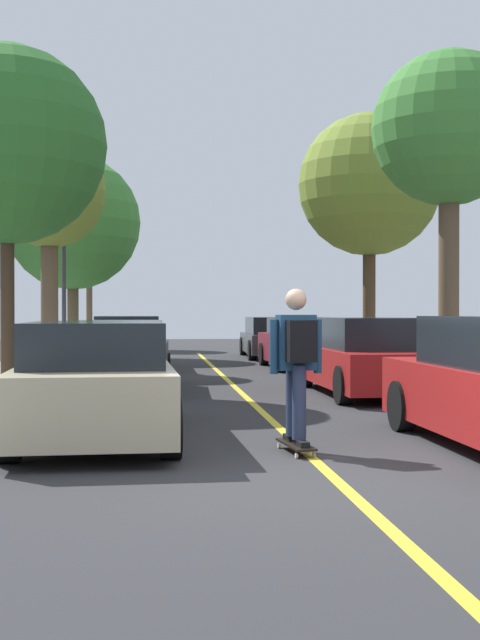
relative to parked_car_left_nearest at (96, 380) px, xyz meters
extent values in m
plane|color=#2D2D30|center=(2.32, -2.77, -0.70)|extent=(80.00, 80.00, 0.00)
cube|color=gold|center=(2.32, 1.23, -0.69)|extent=(0.12, 39.20, 0.01)
cube|color=#BCAD89|center=(0.00, 0.03, -0.15)|extent=(1.88, 4.63, 0.72)
cube|color=black|center=(0.00, -0.07, 0.45)|extent=(1.62, 3.02, 0.49)
cylinder|color=black|center=(0.86, -1.53, -0.38)|extent=(0.24, 0.65, 0.64)
cylinder|color=black|center=(-0.75, -1.59, -0.38)|extent=(0.24, 0.65, 0.64)
cylinder|color=black|center=(0.75, 1.64, -0.38)|extent=(0.24, 0.65, 0.64)
cylinder|color=black|center=(-0.86, 1.58, -0.38)|extent=(0.24, 0.65, 0.64)
cube|color=#38383D|center=(0.00, 6.26, -0.16)|extent=(2.03, 4.60, 0.72)
cube|color=black|center=(0.00, 6.23, 0.43)|extent=(1.75, 2.88, 0.45)
cylinder|color=black|center=(0.82, 4.66, -0.38)|extent=(0.24, 0.65, 0.64)
cylinder|color=black|center=(-0.93, 4.73, -0.38)|extent=(0.24, 0.65, 0.64)
cylinder|color=black|center=(0.93, 7.80, -0.38)|extent=(0.24, 0.65, 0.64)
cylinder|color=black|center=(-0.82, 7.86, -0.38)|extent=(0.24, 0.65, 0.64)
cube|color=#B7B7BC|center=(0.00, 12.43, -0.19)|extent=(1.86, 4.52, 0.66)
cube|color=black|center=(0.00, 12.51, 0.43)|extent=(1.63, 3.07, 0.57)
cylinder|color=black|center=(0.86, 10.88, -0.38)|extent=(0.22, 0.64, 0.64)
cylinder|color=black|center=(-0.84, 10.86, -0.38)|extent=(0.22, 0.64, 0.64)
cylinder|color=black|center=(0.84, 13.99, -0.38)|extent=(0.22, 0.64, 0.64)
cylinder|color=black|center=(-0.87, 13.98, -0.38)|extent=(0.22, 0.64, 0.64)
cylinder|color=black|center=(3.83, 0.20, -0.38)|extent=(0.23, 0.64, 0.64)
cube|color=maroon|center=(4.64, 4.92, -0.18)|extent=(1.94, 4.71, 0.67)
cube|color=black|center=(4.64, 4.90, 0.44)|extent=(1.70, 3.00, 0.56)
cylinder|color=black|center=(3.74, 6.56, -0.38)|extent=(0.23, 0.64, 0.64)
cylinder|color=black|center=(5.52, 6.58, -0.38)|extent=(0.23, 0.64, 0.64)
cylinder|color=black|center=(3.77, 3.26, -0.38)|extent=(0.23, 0.64, 0.64)
cylinder|color=black|center=(5.55, 3.28, -0.38)|extent=(0.23, 0.64, 0.64)
cube|color=maroon|center=(4.64, 12.08, -0.14)|extent=(1.84, 4.34, 0.75)
cube|color=black|center=(4.65, 11.84, 0.46)|extent=(1.59, 2.86, 0.45)
cylinder|color=black|center=(3.80, 13.50, -0.38)|extent=(0.24, 0.65, 0.64)
cylinder|color=black|center=(5.41, 13.54, -0.38)|extent=(0.24, 0.65, 0.64)
cylinder|color=black|center=(3.88, 10.61, -0.38)|extent=(0.24, 0.65, 0.64)
cylinder|color=black|center=(5.49, 10.65, -0.38)|extent=(0.24, 0.65, 0.64)
cube|color=#38383D|center=(4.64, 17.55, -0.21)|extent=(1.95, 4.74, 0.62)
cube|color=black|center=(4.64, 17.43, 0.38)|extent=(1.69, 3.07, 0.55)
cylinder|color=black|center=(3.83, 19.22, -0.38)|extent=(0.24, 0.65, 0.64)
cylinder|color=black|center=(5.54, 19.17, -0.38)|extent=(0.24, 0.65, 0.64)
cylinder|color=black|center=(3.75, 15.92, -0.38)|extent=(0.24, 0.65, 0.64)
cylinder|color=black|center=(5.46, 15.88, -0.38)|extent=(0.24, 0.65, 0.64)
cylinder|color=#3D2D1E|center=(-1.94, 5.30, 1.15)|extent=(0.25, 0.25, 3.42)
sphere|color=#2D6B28|center=(-1.94, 5.30, 3.83)|extent=(3.58, 3.58, 3.58)
cylinder|color=brown|center=(-1.94, 11.47, 1.29)|extent=(0.44, 0.44, 3.68)
sphere|color=olive|center=(-1.94, 11.47, 3.88)|extent=(2.86, 2.86, 2.86)
cylinder|color=brown|center=(-1.94, 17.69, 0.91)|extent=(0.36, 0.36, 2.93)
sphere|color=#3D7F33|center=(-1.94, 17.69, 3.75)|extent=(4.39, 4.39, 4.39)
cylinder|color=brown|center=(-1.94, 24.71, 1.45)|extent=(0.25, 0.25, 4.01)
sphere|color=#2D6B28|center=(-1.94, 24.71, 4.38)|extent=(3.27, 3.27, 3.27)
cylinder|color=brown|center=(6.58, 6.14, 1.45)|extent=(0.41, 0.41, 4.02)
sphere|color=#3D7F33|center=(6.58, 6.14, 4.51)|extent=(3.09, 3.09, 3.09)
cylinder|color=#4C3823|center=(6.58, 12.41, 1.28)|extent=(0.35, 0.35, 3.66)
sphere|color=olive|center=(6.58, 12.41, 4.32)|extent=(3.90, 3.90, 3.90)
cylinder|color=#38383D|center=(-1.75, 13.15, 1.83)|extent=(0.12, 0.12, 4.78)
cube|color=#EAE5C6|center=(-1.75, 13.15, 4.34)|extent=(0.36, 0.24, 0.20)
cube|color=black|center=(2.21, -1.30, -0.60)|extent=(0.32, 0.86, 0.02)
cylinder|color=beige|center=(2.07, -0.97, -0.67)|extent=(0.03, 0.06, 0.06)
cylinder|color=beige|center=(2.26, -0.95, -0.67)|extent=(0.03, 0.06, 0.06)
cylinder|color=beige|center=(2.15, -1.65, -0.67)|extent=(0.03, 0.06, 0.06)
cylinder|color=beige|center=(2.34, -1.62, -0.67)|extent=(0.03, 0.06, 0.06)
cube|color=#99999E|center=(2.17, -0.96, -0.63)|extent=(0.10, 0.05, 0.02)
cube|color=#99999E|center=(2.25, -1.64, -0.63)|extent=(0.10, 0.05, 0.02)
cube|color=black|center=(2.18, -1.08, -0.56)|extent=(0.13, 0.27, 0.06)
cube|color=black|center=(2.23, -1.52, -0.56)|extent=(0.13, 0.27, 0.06)
cylinder|color=#283351|center=(2.19, -1.18, -0.14)|extent=(0.17, 0.17, 0.79)
cylinder|color=#283351|center=(2.22, -1.42, -0.14)|extent=(0.17, 0.17, 0.79)
cube|color=navy|center=(2.21, -1.30, 0.49)|extent=(0.42, 0.27, 0.59)
sphere|color=tan|center=(2.21, -1.30, 0.95)|extent=(0.23, 0.23, 0.23)
cylinder|color=navy|center=(1.96, -1.33, 0.45)|extent=(0.10, 0.10, 0.58)
cylinder|color=navy|center=(2.45, -1.27, 0.45)|extent=(0.10, 0.10, 0.58)
cube|color=black|center=(2.23, -1.50, 0.51)|extent=(0.32, 0.21, 0.44)
camera|label=1|loc=(0.69, -10.21, 0.82)|focal=47.26mm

